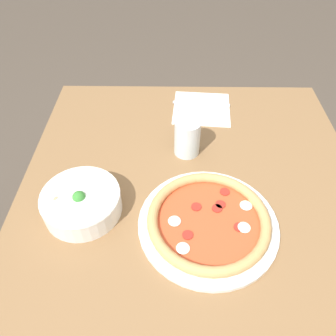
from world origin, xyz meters
TOP-DOWN VIEW (x-y plane):
  - ground_plane at (0.00, 0.00)m, footprint 8.00×8.00m
  - dining_table at (0.00, 0.00)m, footprint 1.15×0.95m
  - pizza at (-0.06, -0.03)m, footprint 0.34×0.34m
  - bowl at (-0.01, 0.28)m, footprint 0.20×0.20m
  - napkin at (0.43, -0.05)m, footprint 0.21×0.21m
  - fork at (0.40, -0.05)m, footprint 0.03×0.18m
  - knife at (0.46, -0.06)m, footprint 0.03×0.20m
  - glass at (0.21, 0.01)m, footprint 0.08×0.08m

SIDE VIEW (x-z plane):
  - ground_plane at x=0.00m, z-range 0.00..0.00m
  - dining_table at x=0.00m, z-range 0.26..0.98m
  - napkin at x=0.43m, z-range 0.72..0.72m
  - knife at x=0.46m, z-range 0.72..0.73m
  - fork at x=0.40m, z-range 0.72..0.73m
  - pizza at x=-0.06m, z-range 0.72..0.76m
  - bowl at x=-0.01m, z-range 0.72..0.80m
  - glass at x=0.21m, z-range 0.72..0.83m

